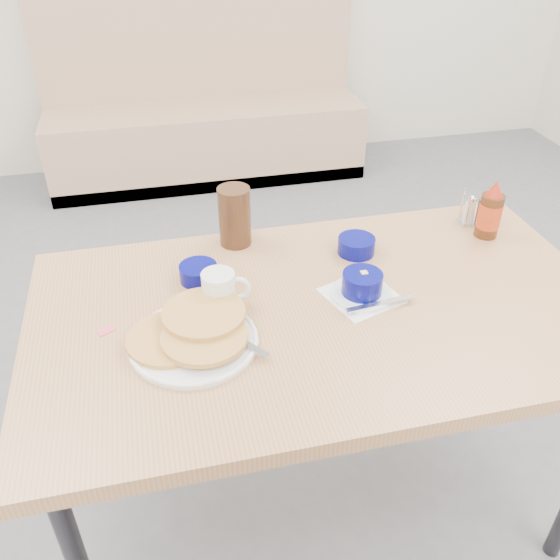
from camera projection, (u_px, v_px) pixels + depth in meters
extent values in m
cube|color=tan|center=(207.00, 141.00, 3.70)|extent=(1.90, 0.55, 0.45)
cube|color=tan|center=(197.00, 50.00, 3.60)|extent=(1.90, 0.12, 1.00)
cube|color=#2D2D33|center=(209.00, 169.00, 3.81)|extent=(1.90, 0.55, 0.08)
cube|color=tan|center=(325.00, 313.00, 1.43)|extent=(1.40, 0.80, 0.04)
cylinder|color=#2D2D33|center=(92.00, 377.00, 1.79)|extent=(0.04, 0.04, 0.72)
cylinder|color=#2D2D33|center=(467.00, 319.00, 2.02)|extent=(0.04, 0.04, 0.72)
cylinder|color=white|center=(194.00, 342.00, 1.30)|extent=(0.28, 0.28, 0.01)
cylinder|color=#DEAE53|center=(169.00, 338.00, 1.29)|extent=(0.19, 0.19, 0.01)
cylinder|color=#DEAE53|center=(204.00, 337.00, 1.28)|extent=(0.19, 0.19, 0.01)
cylinder|color=#DEAE53|center=(204.00, 313.00, 1.33)|extent=(0.19, 0.19, 0.01)
cube|color=silver|center=(245.00, 344.00, 1.28)|extent=(0.09, 0.11, 0.01)
cylinder|color=white|center=(219.00, 290.00, 1.40)|extent=(0.08, 0.08, 0.09)
cylinder|color=black|center=(218.00, 276.00, 1.38)|extent=(0.07, 0.07, 0.00)
torus|color=white|center=(237.00, 288.00, 1.40)|extent=(0.07, 0.02, 0.07)
cube|color=white|center=(361.00, 296.00, 1.45)|extent=(0.20, 0.20, 0.00)
cylinder|color=white|center=(361.00, 293.00, 1.45)|extent=(0.15, 0.15, 0.01)
cylinder|color=#040762|center=(362.00, 283.00, 1.43)|extent=(0.10, 0.10, 0.05)
cylinder|color=white|center=(363.00, 276.00, 1.42)|extent=(0.09, 0.09, 0.01)
cube|color=#F4DB60|center=(364.00, 273.00, 1.42)|extent=(0.02, 0.02, 0.01)
cube|color=silver|center=(381.00, 303.00, 1.41)|extent=(0.18, 0.04, 0.00)
cylinder|color=#040762|center=(199.00, 273.00, 1.50)|extent=(0.10, 0.10, 0.04)
cylinder|color=#040762|center=(356.00, 245.00, 1.61)|extent=(0.10, 0.10, 0.05)
cylinder|color=#3D2313|center=(235.00, 216.00, 1.62)|extent=(0.11, 0.11, 0.17)
cube|color=silver|center=(473.00, 221.00, 1.76)|extent=(0.09, 0.06, 0.00)
cylinder|color=silver|center=(468.00, 210.00, 1.71)|extent=(0.01, 0.01, 0.10)
cylinder|color=silver|center=(491.00, 208.00, 1.72)|extent=(0.01, 0.01, 0.10)
cylinder|color=silver|center=(462.00, 204.00, 1.74)|extent=(0.01, 0.01, 0.10)
cylinder|color=silver|center=(486.00, 202.00, 1.75)|extent=(0.01, 0.01, 0.10)
cylinder|color=silver|center=(469.00, 211.00, 1.74)|extent=(0.03, 0.03, 0.07)
cylinder|color=#3F3326|center=(482.00, 210.00, 1.74)|extent=(0.03, 0.03, 0.07)
cylinder|color=#47230F|center=(489.00, 216.00, 1.66)|extent=(0.06, 0.06, 0.13)
cylinder|color=#DC5819|center=(489.00, 215.00, 1.66)|extent=(0.06, 0.06, 0.07)
cone|color=#AB2410|center=(495.00, 188.00, 1.61)|extent=(0.05, 0.05, 0.04)
cube|color=#EC4E64|center=(106.00, 331.00, 1.34)|extent=(0.05, 0.04, 0.00)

